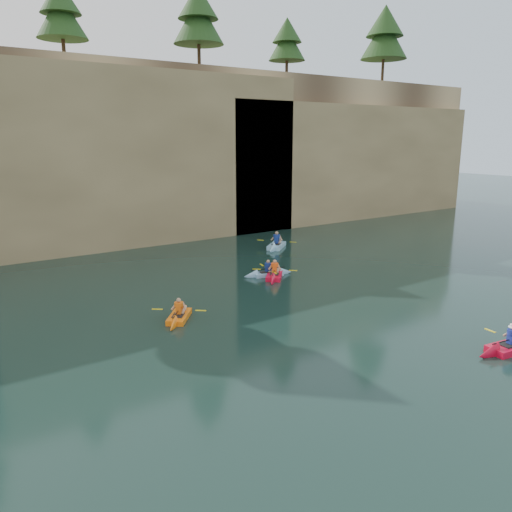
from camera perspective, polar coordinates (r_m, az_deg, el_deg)
ground at (r=14.50m, az=13.32°, el=-15.34°), size 160.00×160.00×0.00m
cliff at (r=39.57m, az=-20.65°, el=11.32°), size 70.00×16.00×12.00m
cliff_slab_center at (r=33.10m, az=-14.00°, el=11.00°), size 24.00×2.40×11.40m
cliff_slab_east at (r=44.30m, az=11.47°, el=10.64°), size 26.00×2.40×9.84m
sea_cave_center at (r=31.29m, az=-23.48°, el=2.59°), size 3.50×1.00×3.20m
sea_cave_east at (r=36.41m, az=-1.41°, el=6.12°), size 5.00×1.00×4.50m
main_kayaker at (r=18.75m, az=27.13°, el=-9.18°), size 3.11×2.09×1.13m
kayaker_orange at (r=19.72m, az=-8.78°, el=-6.77°), size 2.27×2.58×1.06m
kayaker_ltblue_near at (r=25.43m, az=1.38°, el=-1.98°), size 2.70×2.05×1.03m
kayaker_red_far at (r=25.14m, az=2.14°, el=-2.14°), size 2.59×2.76×1.14m
kayaker_ltblue_mid at (r=31.86m, az=2.36°, el=1.24°), size 3.14×2.79×1.31m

